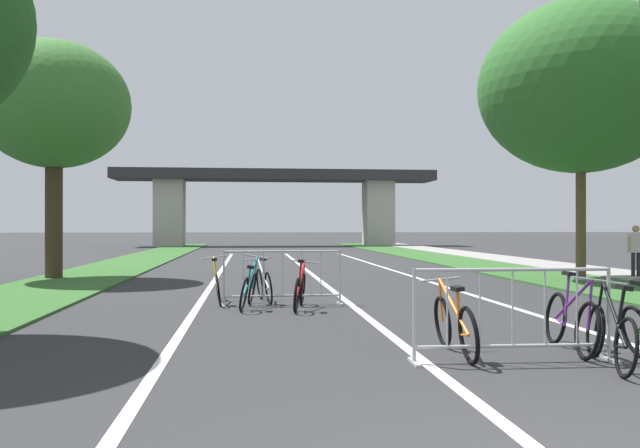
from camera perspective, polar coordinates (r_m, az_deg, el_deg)
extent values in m
cube|color=#2D5B26|center=(26.52, -16.51, -3.38)|extent=(2.82, 55.75, 0.05)
cube|color=#2D5B26|center=(27.48, 12.22, -3.27)|extent=(2.82, 55.75, 0.05)
cube|color=gray|center=(28.39, 17.16, -3.14)|extent=(2.32, 55.75, 0.08)
cube|color=silver|center=(19.52, -0.43, -4.61)|extent=(0.14, 32.25, 0.01)
cube|color=silver|center=(20.02, 7.92, -4.50)|extent=(0.14, 32.25, 0.01)
cube|color=silver|center=(19.45, -9.02, -4.62)|extent=(0.14, 32.25, 0.01)
cube|color=#2D2D30|center=(49.50, -3.88, 4.23)|extent=(23.90, 3.69, 0.77)
cube|color=#ADA89E|center=(49.68, -12.97, 0.93)|extent=(2.12, 2.40, 4.93)
cube|color=#ADA89E|center=(50.29, 5.10, 0.92)|extent=(2.12, 2.40, 4.93)
cylinder|color=#3D2D1E|center=(19.97, -22.18, 0.33)|extent=(0.48, 0.48, 3.37)
ellipsoid|color=#38702D|center=(20.26, -22.17, 9.62)|extent=(4.24, 4.24, 3.60)
cylinder|color=brown|center=(19.14, 21.78, 0.15)|extent=(0.27, 0.27, 3.24)
ellipsoid|color=#2D6628|center=(19.51, 21.76, 11.02)|extent=(5.50, 5.50, 4.67)
cylinder|color=#ADADB2|center=(7.33, 8.21, -7.94)|extent=(0.04, 0.04, 1.05)
cube|color=#ADADB2|center=(7.42, 8.22, -11.85)|extent=(0.07, 0.44, 0.03)
cylinder|color=#ADADB2|center=(8.11, 23.85, -7.18)|extent=(0.04, 0.04, 1.05)
cube|color=#ADADB2|center=(8.19, 23.86, -10.72)|extent=(0.07, 0.44, 0.03)
cylinder|color=#ADADB2|center=(7.60, 16.43, -3.83)|extent=(2.22, 0.10, 0.04)
cylinder|color=#ADADB2|center=(7.71, 16.44, -10.15)|extent=(2.22, 0.10, 0.04)
cylinder|color=#ADADB2|center=(7.41, 11.03, -7.15)|extent=(0.02, 0.02, 0.87)
cylinder|color=#ADADB2|center=(7.52, 13.78, -7.05)|extent=(0.02, 0.02, 0.87)
cylinder|color=#ADADB2|center=(7.64, 16.44, -6.94)|extent=(0.02, 0.02, 0.87)
cylinder|color=#ADADB2|center=(7.78, 19.01, -6.82)|extent=(0.02, 0.02, 0.87)
cylinder|color=#ADADB2|center=(7.93, 21.48, -6.68)|extent=(0.02, 0.02, 0.87)
cylinder|color=#ADADB2|center=(12.52, -8.38, -4.71)|extent=(0.04, 0.04, 1.05)
cube|color=#ADADB2|center=(12.57, -8.39, -7.03)|extent=(0.07, 0.44, 0.03)
cylinder|color=#ADADB2|center=(12.69, 1.74, -4.65)|extent=(0.04, 0.04, 1.05)
cube|color=#ADADB2|center=(12.74, 1.74, -6.94)|extent=(0.07, 0.44, 0.03)
cylinder|color=#ADADB2|center=(12.53, -3.29, -2.39)|extent=(2.22, 0.10, 0.04)
cylinder|color=#ADADB2|center=(12.59, -3.29, -6.26)|extent=(2.22, 0.10, 0.04)
cylinder|color=#ADADB2|center=(12.52, -6.68, -4.30)|extent=(0.02, 0.02, 0.87)
cylinder|color=#ADADB2|center=(12.53, -4.98, -4.29)|extent=(0.02, 0.02, 0.87)
cylinder|color=#ADADB2|center=(12.55, -3.29, -4.29)|extent=(0.02, 0.02, 0.87)
cylinder|color=#ADADB2|center=(12.58, -1.60, -4.28)|extent=(0.02, 0.02, 0.87)
cylinder|color=#ADADB2|center=(12.63, 0.08, -4.26)|extent=(0.02, 0.02, 0.87)
torus|color=black|center=(11.47, -2.04, -6.21)|extent=(0.21, 0.63, 0.62)
torus|color=black|center=(12.53, -1.54, -5.70)|extent=(0.21, 0.63, 0.62)
cylinder|color=red|center=(11.95, -1.68, -4.70)|extent=(0.26, 1.03, 0.56)
cylinder|color=red|center=(11.74, -1.77, -4.76)|extent=(0.09, 0.13, 0.63)
cylinder|color=red|center=(11.64, -1.96, -6.24)|extent=(0.08, 0.35, 0.07)
cylinder|color=red|center=(12.48, -1.44, -4.51)|extent=(0.08, 0.10, 0.53)
cube|color=black|center=(11.68, -1.66, -3.25)|extent=(0.14, 0.25, 0.06)
cylinder|color=#99999E|center=(12.44, -1.35, -3.31)|extent=(0.53, 0.12, 0.07)
torus|color=black|center=(7.41, 12.82, -9.44)|extent=(0.12, 0.65, 0.65)
torus|color=black|center=(8.39, 10.63, -8.35)|extent=(0.12, 0.65, 0.65)
cylinder|color=orange|center=(7.84, 11.53, -6.98)|extent=(0.07, 1.01, 0.57)
cylinder|color=orange|center=(7.65, 11.99, -7.49)|extent=(0.10, 0.12, 0.54)
cylinder|color=orange|center=(7.57, 12.45, -9.43)|extent=(0.04, 0.34, 0.08)
cylinder|color=orange|center=(8.33, 10.51, -6.57)|extent=(0.10, 0.09, 0.53)
cube|color=black|center=(7.58, 11.88, -5.52)|extent=(0.11, 0.24, 0.06)
cylinder|color=#99999E|center=(8.27, 10.38, -4.77)|extent=(0.51, 0.04, 0.08)
torus|color=black|center=(8.39, 25.84, -8.45)|extent=(0.18, 0.62, 0.61)
cube|color=black|center=(8.04, 26.12, -4.59)|extent=(0.12, 0.24, 0.07)
torus|color=black|center=(11.68, -6.64, -6.10)|extent=(0.24, 0.63, 0.62)
torus|color=black|center=(12.69, -5.93, -5.62)|extent=(0.24, 0.63, 0.62)
cylinder|color=#197A7F|center=(12.12, -6.03, -4.43)|extent=(0.29, 0.98, 0.65)
cylinder|color=#197A7F|center=(11.94, -6.25, -4.95)|extent=(0.13, 0.13, 0.52)
cylinder|color=#197A7F|center=(11.84, -6.54, -6.13)|extent=(0.07, 0.33, 0.07)
cylinder|color=#197A7F|center=(12.63, -5.70, -4.25)|extent=(0.15, 0.11, 0.62)
cube|color=black|center=(11.88, -6.05, -3.74)|extent=(0.14, 0.25, 0.07)
cylinder|color=#99999E|center=(12.58, -5.47, -2.87)|extent=(0.44, 0.09, 0.10)
torus|color=black|center=(7.27, 25.12, -9.73)|extent=(0.24, 0.62, 0.61)
torus|color=black|center=(8.22, 22.87, -8.62)|extent=(0.24, 0.62, 0.61)
cylinder|color=black|center=(7.69, 24.22, -7.04)|extent=(0.32, 0.95, 0.61)
cylinder|color=black|center=(7.51, 24.65, -7.39)|extent=(0.11, 0.13, 0.63)
cylinder|color=black|center=(7.42, 24.70, -9.71)|extent=(0.09, 0.32, 0.07)
cylinder|color=black|center=(8.17, 23.15, -6.63)|extent=(0.10, 0.11, 0.58)
cube|color=black|center=(7.46, 25.00, -5.04)|extent=(0.16, 0.26, 0.06)
cylinder|color=#99999E|center=(8.12, 23.43, -4.62)|extent=(0.52, 0.14, 0.09)
torus|color=black|center=(12.56, -8.84, -5.70)|extent=(0.16, 0.62, 0.61)
torus|color=black|center=(13.64, -8.96, -5.26)|extent=(0.16, 0.62, 0.61)
cylinder|color=gold|center=(13.05, -9.06, -4.24)|extent=(0.19, 1.06, 0.61)
cylinder|color=gold|center=(12.85, -9.02, -4.41)|extent=(0.12, 0.13, 0.62)
cylinder|color=gold|center=(12.73, -8.85, -5.73)|extent=(0.05, 0.35, 0.07)
cylinder|color=gold|center=(13.59, -9.11, -4.08)|extent=(0.11, 0.10, 0.58)
cube|color=black|center=(12.79, -9.19, -3.06)|extent=(0.12, 0.25, 0.06)
cylinder|color=#99999E|center=(13.55, -9.25, -2.88)|extent=(0.52, 0.07, 0.09)
torus|color=black|center=(12.60, -4.50, -5.62)|extent=(0.20, 0.65, 0.64)
torus|color=black|center=(13.60, -5.27, -5.22)|extent=(0.20, 0.65, 0.64)
cylinder|color=#B7B7BC|center=(13.05, -5.00, -4.27)|extent=(0.24, 0.97, 0.56)
cylinder|color=#B7B7BC|center=(12.86, -4.84, -4.38)|extent=(0.10, 0.13, 0.60)
cylinder|color=#B7B7BC|center=(12.77, -4.62, -5.66)|extent=(0.07, 0.33, 0.08)
cylinder|color=#B7B7BC|center=(13.55, -5.36, -4.12)|extent=(0.09, 0.10, 0.53)
cube|color=black|center=(12.80, -4.95, -3.06)|extent=(0.14, 0.25, 0.06)
cylinder|color=#99999E|center=(13.50, -5.46, -3.02)|extent=(0.54, 0.11, 0.08)
torus|color=black|center=(8.99, 19.85, -7.72)|extent=(0.21, 0.68, 0.67)
torus|color=black|center=(8.05, 22.27, -8.60)|extent=(0.21, 0.68, 0.67)
cylinder|color=#662884|center=(8.52, 21.17, -6.20)|extent=(0.08, 0.98, 0.61)
cylinder|color=#662884|center=(8.70, 20.70, -6.19)|extent=(0.14, 0.11, 0.64)
cylinder|color=#662884|center=(8.84, 20.18, -8.01)|extent=(0.07, 0.33, 0.08)
cylinder|color=#662884|center=(8.05, 22.45, -6.55)|extent=(0.12, 0.08, 0.58)
cube|color=black|center=(8.72, 20.88, -4.07)|extent=(0.13, 0.25, 0.06)
cylinder|color=#99999E|center=(8.06, 22.63, -4.50)|extent=(0.45, 0.08, 0.09)
cylinder|color=#262628|center=(20.83, 26.01, -3.28)|extent=(0.11, 0.11, 0.76)
cylinder|color=#262628|center=(20.74, 25.62, -3.29)|extent=(0.11, 0.11, 0.76)
cube|color=beige|center=(20.76, 25.81, -1.50)|extent=(0.42, 0.26, 0.54)
cylinder|color=beige|center=(20.63, 25.26, -1.58)|extent=(0.09, 0.09, 0.48)
sphere|color=tan|center=(20.75, 25.81, -0.39)|extent=(0.21, 0.21, 0.21)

